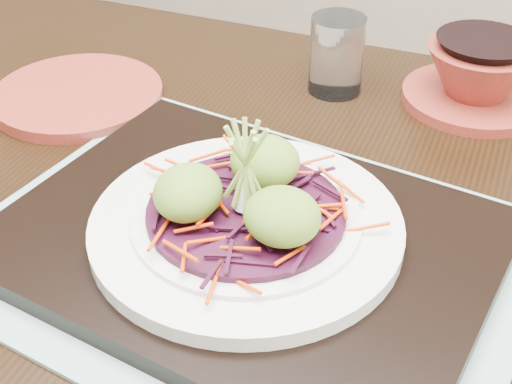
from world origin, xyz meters
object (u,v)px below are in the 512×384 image
at_px(dining_table, 277,318).
at_px(terracotta_bowl_set, 477,78).
at_px(serving_tray, 246,241).
at_px(white_plate, 246,225).
at_px(water_glass, 337,55).
at_px(terracotta_side_plate, 78,95).

height_order(dining_table, terracotta_bowl_set, terracotta_bowl_set).
bearing_deg(serving_tray, white_plate, 26.23).
height_order(serving_tray, water_glass, water_glass).
bearing_deg(terracotta_side_plate, dining_table, -24.62).
relative_size(white_plate, terracotta_bowl_set, 1.35).
distance_m(terracotta_side_plate, water_glass, 0.29).
height_order(terracotta_side_plate, terracotta_bowl_set, terracotta_bowl_set).
xyz_separation_m(dining_table, terracotta_bowl_set, (0.11, 0.30, 0.13)).
xyz_separation_m(terracotta_side_plate, water_glass, (0.25, 0.13, 0.04)).
height_order(white_plate, terracotta_bowl_set, terracotta_bowl_set).
distance_m(white_plate, water_glass, 0.30).
bearing_deg(white_plate, terracotta_bowl_set, 68.28).
relative_size(dining_table, white_plate, 4.83).
bearing_deg(water_glass, serving_tray, -86.27).
bearing_deg(water_glass, terracotta_bowl_set, 11.59).
relative_size(terracotta_side_plate, water_glass, 2.16).
bearing_deg(white_plate, serving_tray, -161.57).
distance_m(dining_table, serving_tray, 0.12).
height_order(dining_table, water_glass, water_glass).
xyz_separation_m(dining_table, terracotta_side_plate, (-0.29, 0.13, 0.10)).
bearing_deg(serving_tray, terracotta_side_plate, 156.91).
bearing_deg(terracotta_bowl_set, white_plate, -111.72).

